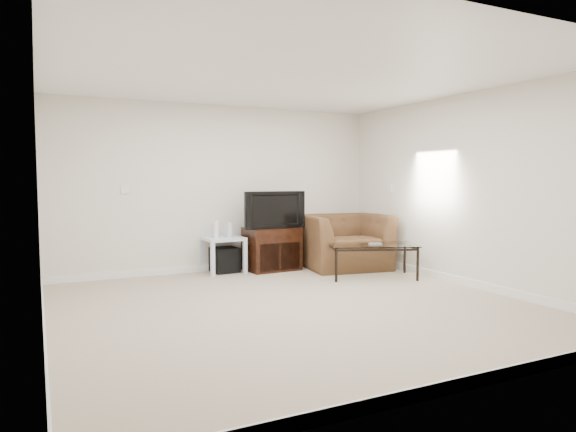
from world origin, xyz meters
name	(u,v)px	position (x,y,z in m)	size (l,w,h in m)	color
floor	(295,306)	(0.00, 0.00, 0.00)	(5.00, 5.00, 0.00)	tan
ceiling	(296,75)	(0.00, 0.00, 2.50)	(5.00, 5.00, 0.00)	white
wall_back	(221,188)	(0.00, 2.50, 1.25)	(5.00, 0.02, 2.50)	silver
wall_left	(38,196)	(-2.50, 0.00, 1.25)	(0.02, 5.00, 2.50)	silver
wall_right	(467,190)	(2.50, 0.00, 1.25)	(0.02, 5.00, 2.50)	silver
plate_back	(125,189)	(-1.40, 2.49, 1.25)	(0.12, 0.02, 0.12)	white
plate_right_switch	(390,188)	(2.49, 1.60, 1.25)	(0.02, 0.09, 0.13)	white
plate_right_outlet	(401,250)	(2.49, 1.30, 0.30)	(0.02, 0.08, 0.12)	white
tv_stand	(272,249)	(0.69, 2.16, 0.33)	(0.78, 0.54, 0.65)	black
dvd_player	(273,235)	(0.70, 2.12, 0.54)	(0.44, 0.31, 0.06)	black
television	(273,209)	(0.70, 2.13, 0.93)	(0.90, 0.18, 0.56)	black
side_table	(223,255)	(-0.05, 2.28, 0.27)	(0.56, 0.56, 0.53)	silver
subwoofer	(225,260)	(-0.02, 2.30, 0.19)	(0.37, 0.37, 0.37)	black
game_console	(215,229)	(-0.18, 2.25, 0.66)	(0.06, 0.18, 0.24)	white
game_case	(227,230)	(0.02, 2.26, 0.64)	(0.06, 0.16, 0.21)	silver
recliner	(344,232)	(1.81, 1.85, 0.56)	(1.28, 0.83, 1.12)	#513924
coffee_table	(372,261)	(1.73, 1.00, 0.24)	(1.21, 0.68, 0.47)	black
remote	(375,243)	(1.76, 0.96, 0.49)	(0.19, 0.05, 0.02)	#B2B2B7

